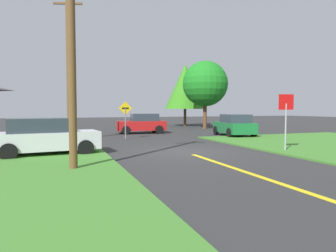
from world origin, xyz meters
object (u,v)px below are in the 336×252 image
at_px(car_approaching_junction, 142,124).
at_px(parked_car_near_building, 45,137).
at_px(direction_sign, 125,116).
at_px(oak_tree_left, 205,84).
at_px(stop_sign, 286,112).
at_px(car_on_crossroad, 234,125).
at_px(utility_pole_mid, 69,65).
at_px(pine_tree_center, 185,87).
at_px(utility_pole_near, 71,32).

relative_size(car_approaching_junction, parked_car_near_building, 0.91).
bearing_deg(direction_sign, oak_tree_left, 38.12).
bearing_deg(car_approaching_junction, stop_sign, 110.44).
bearing_deg(car_on_crossroad, utility_pole_mid, 93.58).
bearing_deg(car_on_crossroad, pine_tree_center, 1.06).
xyz_separation_m(utility_pole_mid, pine_tree_center, (13.49, 12.60, -0.18)).
xyz_separation_m(utility_pole_near, direction_sign, (3.82, 9.68, -2.90)).
distance_m(oak_tree_left, pine_tree_center, 5.41).
bearing_deg(parked_car_near_building, direction_sign, 44.78).
bearing_deg(utility_pole_near, pine_tree_center, 58.82).
height_order(utility_pole_near, pine_tree_center, utility_pole_near).
distance_m(stop_sign, parked_car_near_building, 10.98).
distance_m(parked_car_near_building, oak_tree_left, 20.30).
xyz_separation_m(utility_pole_near, utility_pole_mid, (0.31, 10.20, 0.35)).
bearing_deg(pine_tree_center, direction_sign, -127.24).
bearing_deg(parked_car_near_building, pine_tree_center, 46.39).
relative_size(car_approaching_junction, utility_pole_mid, 0.43).
xyz_separation_m(utility_pole_mid, oak_tree_left, (13.35, 7.20, -0.27)).
bearing_deg(car_on_crossroad, stop_sign, 173.41).
bearing_deg(direction_sign, utility_pole_mid, 171.44).
xyz_separation_m(stop_sign, utility_pole_mid, (-9.28, 9.06, 2.92)).
relative_size(utility_pole_near, utility_pole_mid, 0.92).
bearing_deg(car_approaching_junction, utility_pole_near, 71.91).
xyz_separation_m(utility_pole_near, pine_tree_center, (13.80, 22.80, 0.17)).
height_order(car_on_crossroad, oak_tree_left, oak_tree_left).
relative_size(car_approaching_junction, direction_sign, 1.63).
xyz_separation_m(stop_sign, utility_pole_near, (-9.60, -1.15, 2.57)).
bearing_deg(stop_sign, car_approaching_junction, -61.75).
relative_size(stop_sign, utility_pole_mid, 0.29).
distance_m(car_on_crossroad, utility_pole_mid, 12.25).
relative_size(utility_pole_mid, pine_tree_center, 1.30).
distance_m(stop_sign, car_approaching_junction, 13.42).
height_order(stop_sign, oak_tree_left, oak_tree_left).
distance_m(stop_sign, car_on_crossroad, 8.31).
bearing_deg(car_on_crossroad, utility_pole_near, 136.66).
bearing_deg(direction_sign, utility_pole_near, -111.55).
distance_m(utility_pole_mid, oak_tree_left, 15.17).
bearing_deg(oak_tree_left, car_on_crossroad, -102.38).
bearing_deg(utility_pole_mid, utility_pole_near, -91.75).
height_order(car_on_crossroad, parked_car_near_building, same).
distance_m(utility_pole_near, pine_tree_center, 26.65).
distance_m(car_approaching_junction, parked_car_near_building, 12.46).
height_order(stop_sign, pine_tree_center, pine_tree_center).
bearing_deg(stop_sign, oak_tree_left, -90.73).
bearing_deg(parked_car_near_building, car_approaching_junction, 49.42).
bearing_deg(stop_sign, direction_sign, -42.58).
relative_size(direction_sign, pine_tree_center, 0.35).
relative_size(utility_pole_near, direction_sign, 3.43).
relative_size(utility_pole_mid, direction_sign, 3.75).
relative_size(parked_car_near_building, oak_tree_left, 0.66).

